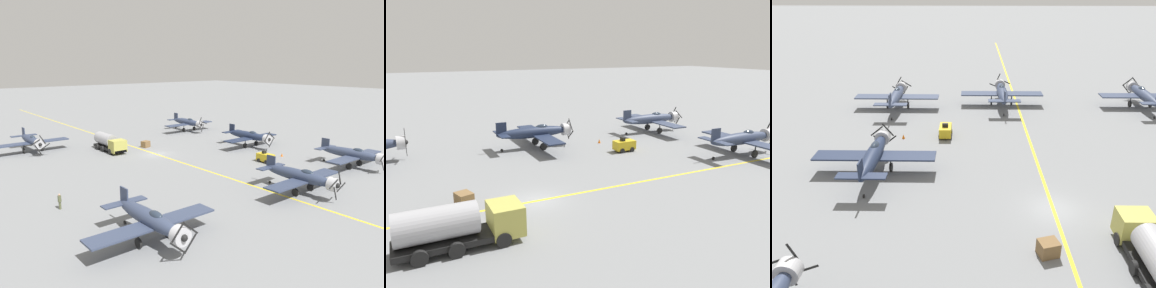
{
  "view_description": "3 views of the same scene",
  "coord_description": "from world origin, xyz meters",
  "views": [
    {
      "loc": [
        34.02,
        50.99,
        14.88
      ],
      "look_at": [
        -3.17,
        5.69,
        2.26
      ],
      "focal_mm": 35.0,
      "sensor_mm": 36.0,
      "label": 1
    },
    {
      "loc": [
        27.48,
        -9.75,
        12.19
      ],
      "look_at": [
        -4.41,
        5.98,
        3.21
      ],
      "focal_mm": 35.0,
      "sensor_mm": 36.0,
      "label": 2
    },
    {
      "loc": [
        -7.15,
        -26.45,
        18.34
      ],
      "look_at": [
        -7.66,
        6.76,
        2.89
      ],
      "focal_mm": 35.0,
      "sensor_mm": 36.0,
      "label": 3
    }
  ],
  "objects": [
    {
      "name": "taxiway_stripe",
      "position": [
        0.0,
        0.0,
        0.0
      ],
      "size": [
        0.3,
        160.0,
        0.01
      ],
      "primitive_type": "cube",
      "color": "yellow",
      "rests_on": "ground"
    },
    {
      "name": "fuel_tanker",
      "position": [
        4.96,
        -6.9,
        1.51
      ],
      "size": [
        2.68,
        8.0,
        2.98
      ],
      "color": "black",
      "rests_on": "ground"
    },
    {
      "name": "traffic_cone",
      "position": [
        -15.05,
        14.42,
        0.28
      ],
      "size": [
        0.36,
        0.36,
        0.55
      ],
      "primitive_type": "cone",
      "color": "orange",
      "rests_on": "ground"
    },
    {
      "name": "supply_crate_by_tanker",
      "position": [
        -1.53,
        -5.59,
        0.58
      ],
      "size": [
        1.65,
        1.49,
        1.15
      ],
      "primitive_type": "cube",
      "rotation": [
        0.0,
        0.0,
        0.28
      ],
      "color": "brown",
      "rests_on": "ground"
    },
    {
      "name": "airplane_far_left",
      "position": [
        -17.63,
        25.02,
        2.01
      ],
      "size": [
        12.0,
        9.98,
        3.65
      ],
      "rotation": [
        0.0,
        0.0,
        0.19
      ],
      "color": "#343F58",
      "rests_on": "ground"
    },
    {
      "name": "ground_plane",
      "position": [
        0.0,
        0.0,
        0.0
      ],
      "size": [
        400.0,
        400.0,
        0.0
      ],
      "primitive_type": "plane",
      "color": "slate"
    },
    {
      "name": "airplane_mid_left",
      "position": [
        -16.46,
        6.04,
        2.01
      ],
      "size": [
        12.0,
        9.98,
        3.65
      ],
      "rotation": [
        0.0,
        0.0,
        0.11
      ],
      "color": "#1F2942",
      "rests_on": "ground"
    },
    {
      "name": "airplane_far_center",
      "position": [
        -2.38,
        26.77,
        2.01
      ],
      "size": [
        12.0,
        9.98,
        3.69
      ],
      "rotation": [
        0.0,
        0.0,
        -0.14
      ],
      "color": "#2F3952",
      "rests_on": "ground"
    },
    {
      "name": "tow_tractor",
      "position": [
        -10.03,
        15.11,
        0.79
      ],
      "size": [
        1.57,
        2.6,
        1.79
      ],
      "color": "gold",
      "rests_on": "ground"
    }
  ]
}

